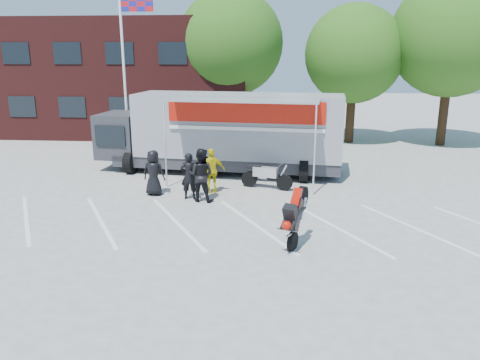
# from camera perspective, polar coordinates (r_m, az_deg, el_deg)

# --- Properties ---
(ground) EXTENTS (100.00, 100.00, 0.00)m
(ground) POSITION_cam_1_polar(r_m,az_deg,el_deg) (13.29, 0.75, -6.97)
(ground) COLOR #AAAAA5
(ground) RESTS_ON ground
(parking_bay_lines) EXTENTS (18.09, 13.33, 0.01)m
(parking_bay_lines) POSITION_cam_1_polar(r_m,az_deg,el_deg) (14.22, 1.02, -5.43)
(parking_bay_lines) COLOR white
(parking_bay_lines) RESTS_ON ground
(office_building) EXTENTS (18.00, 8.00, 7.00)m
(office_building) POSITION_cam_1_polar(r_m,az_deg,el_deg) (32.18, -15.43, 12.00)
(office_building) COLOR #491817
(office_building) RESTS_ON ground
(flagpole) EXTENTS (1.61, 0.12, 8.00)m
(flagpole) POSITION_cam_1_polar(r_m,az_deg,el_deg) (23.37, -13.48, 14.92)
(flagpole) COLOR white
(flagpole) RESTS_ON ground
(tree_left) EXTENTS (6.12, 6.12, 8.64)m
(tree_left) POSITION_cam_1_polar(r_m,az_deg,el_deg) (28.42, -1.17, 16.34)
(tree_left) COLOR #382314
(tree_left) RESTS_ON ground
(tree_mid) EXTENTS (5.44, 5.44, 7.68)m
(tree_mid) POSITION_cam_1_polar(r_m,az_deg,el_deg) (27.60, 13.74, 14.67)
(tree_mid) COLOR #382314
(tree_mid) RESTS_ON ground
(tree_right) EXTENTS (6.46, 6.46, 9.12)m
(tree_right) POSITION_cam_1_polar(r_m,az_deg,el_deg) (28.33, 24.44, 15.67)
(tree_right) COLOR #382314
(tree_right) RESTS_ON ground
(transporter_truck) EXTENTS (11.08, 6.23, 3.37)m
(transporter_truck) POSITION_cam_1_polar(r_m,az_deg,el_deg) (20.42, -1.54, 1.00)
(transporter_truck) COLOR #92949A
(transporter_truck) RESTS_ON ground
(parked_motorcycle) EXTENTS (2.18, 1.26, 1.09)m
(parked_motorcycle) POSITION_cam_1_polar(r_m,az_deg,el_deg) (17.95, 3.25, -1.04)
(parked_motorcycle) COLOR silver
(parked_motorcycle) RESTS_ON ground
(stunt_bike_rider) EXTENTS (1.22, 1.66, 1.77)m
(stunt_bike_rider) POSITION_cam_1_polar(r_m,az_deg,el_deg) (13.04, 7.26, -7.55)
(stunt_bike_rider) COLOR black
(stunt_bike_rider) RESTS_ON ground
(spectator_leather_a) EXTENTS (0.86, 0.61, 1.66)m
(spectator_leather_a) POSITION_cam_1_polar(r_m,az_deg,el_deg) (17.20, -10.49, 0.88)
(spectator_leather_a) COLOR black
(spectator_leather_a) RESTS_ON ground
(spectator_leather_b) EXTENTS (0.61, 0.40, 1.67)m
(spectator_leather_b) POSITION_cam_1_polar(r_m,az_deg,el_deg) (16.54, -6.23, 0.47)
(spectator_leather_b) COLOR black
(spectator_leather_b) RESTS_ON ground
(spectator_leather_c) EXTENTS (1.03, 0.87, 1.87)m
(spectator_leather_c) POSITION_cam_1_polar(r_m,az_deg,el_deg) (16.23, -4.78, 0.61)
(spectator_leather_c) COLOR black
(spectator_leather_c) RESTS_ON ground
(spectator_hivis) EXTENTS (1.06, 0.75, 1.67)m
(spectator_hivis) POSITION_cam_1_polar(r_m,az_deg,el_deg) (17.20, -3.45, 1.12)
(spectator_hivis) COLOR yellow
(spectator_hivis) RESTS_ON ground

